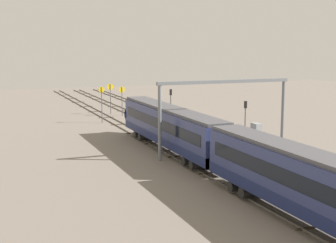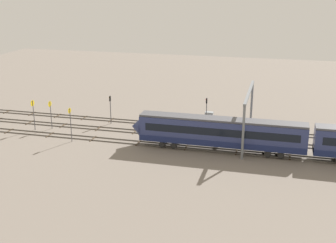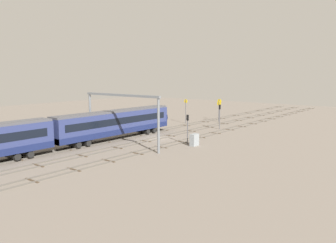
% 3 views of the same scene
% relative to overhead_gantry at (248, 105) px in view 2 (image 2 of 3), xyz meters
% --- Properties ---
extents(ground_plane, '(158.33, 158.33, 0.00)m').
position_rel_overhead_gantry_xyz_m(ground_plane, '(8.49, -0.10, -5.91)').
color(ground_plane, slate).
extents(track_near_foreground, '(142.33, 2.40, 0.16)m').
position_rel_overhead_gantry_xyz_m(track_near_foreground, '(8.49, -5.06, -5.84)').
color(track_near_foreground, '#59544C').
rests_on(track_near_foreground, ground).
extents(track_second_near, '(142.33, 2.40, 0.16)m').
position_rel_overhead_gantry_xyz_m(track_second_near, '(8.49, -0.10, -5.84)').
color(track_second_near, '#59544C').
rests_on(track_second_near, ground).
extents(track_with_train, '(142.33, 2.40, 0.16)m').
position_rel_overhead_gantry_xyz_m(track_with_train, '(8.49, 4.87, -5.84)').
color(track_with_train, '#59544C').
rests_on(track_with_train, ground).
extents(overhead_gantry, '(0.40, 15.22, 8.02)m').
position_rel_overhead_gantry_xyz_m(overhead_gantry, '(0.00, 0.00, 0.00)').
color(overhead_gantry, slate).
rests_on(overhead_gantry, ground).
extents(speed_sign_near_foreground, '(0.14, 0.99, 4.77)m').
position_rel_overhead_gantry_xyz_m(speed_sign_near_foreground, '(32.24, 1.84, -2.74)').
color(speed_sign_near_foreground, '#4C4C51').
rests_on(speed_sign_near_foreground, ground).
extents(speed_sign_mid_trackside, '(0.14, 0.88, 5.40)m').
position_rel_overhead_gantry_xyz_m(speed_sign_mid_trackside, '(26.17, 6.74, -2.45)').
color(speed_sign_mid_trackside, '#4C4C51').
rests_on(speed_sign_mid_trackside, ground).
extents(speed_sign_far_trackside, '(0.14, 1.05, 5.12)m').
position_rel_overhead_gantry_xyz_m(speed_sign_far_trackside, '(34.66, 3.13, -2.48)').
color(speed_sign_far_trackside, '#4C4C51').
rests_on(speed_sign_far_trackside, ground).
extents(signal_light_trackside_approach, '(0.31, 0.32, 4.92)m').
position_rel_overhead_gantry_xyz_m(signal_light_trackside_approach, '(23.68, -3.32, -2.71)').
color(signal_light_trackside_approach, '#4C4C51').
rests_on(signal_light_trackside_approach, ground).
extents(signal_light_trackside_departure, '(0.31, 0.32, 4.69)m').
position_rel_overhead_gantry_xyz_m(signal_light_trackside_departure, '(7.54, -6.92, -2.85)').
color(signal_light_trackside_departure, '#4C4C51').
rests_on(signal_light_trackside_departure, ground).
extents(relay_cabinet, '(1.43, 0.86, 1.85)m').
position_rel_overhead_gantry_xyz_m(relay_cabinet, '(7.27, -8.39, -4.99)').
color(relay_cabinet, gray).
rests_on(relay_cabinet, ground).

